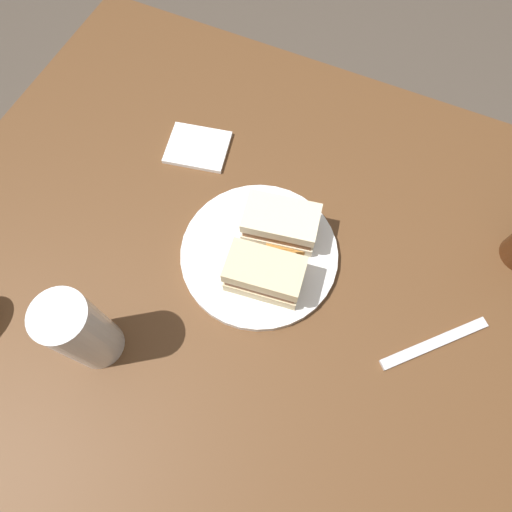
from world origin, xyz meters
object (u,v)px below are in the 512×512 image
plate (260,254)px  fork (434,343)px  sandwich_half_right (281,223)px  sandwich_half_left (265,274)px  pint_glass (83,333)px  napkin (198,147)px

plate → fork: (-0.30, 0.02, -0.00)m
sandwich_half_right → fork: bearing=165.6°
sandwich_half_right → fork: sandwich_half_right is taller
plate → sandwich_half_left: (-0.03, 0.04, 0.04)m
pint_glass → plate: bearing=-124.6°
fork → pint_glass: bearing=-21.6°
napkin → plate: bearing=142.2°
sandwich_half_left → fork: size_ratio=0.69×
sandwich_half_left → pint_glass: (0.19, 0.19, 0.03)m
sandwich_half_left → pint_glass: bearing=45.5°
pint_glass → napkin: pint_glass is taller
plate → sandwich_half_left: sandwich_half_left is taller
sandwich_half_right → fork: size_ratio=0.71×
sandwich_half_left → sandwich_half_right: size_ratio=0.96×
napkin → fork: (-0.49, 0.17, -0.00)m
plate → fork: bearing=175.3°
plate → fork: plate is taller
sandwich_half_right → pint_glass: pint_glass is taller
pint_glass → sandwich_half_left: bearing=-134.5°
pint_glass → napkin: 0.39m
plate → pint_glass: (0.16, 0.23, 0.07)m
sandwich_half_left → napkin: 0.30m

